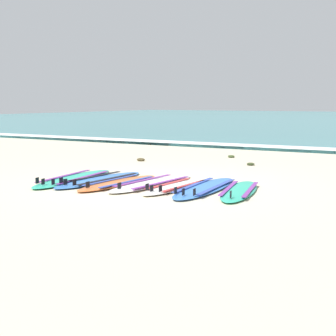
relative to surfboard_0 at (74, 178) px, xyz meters
The scene contains 12 objects.
ground_plane 1.75m from the surfboard_0, 13.38° to the left, with size 80.00×80.00×0.00m, color beige.
wave_foam_strip 8.22m from the surfboard_0, 78.02° to the left, with size 80.00×0.95×0.11m, color white.
surfboard_0 is the anchor object (origin of this frame).
surfboard_1 0.58m from the surfboard_0, 11.85° to the left, with size 0.81×2.50×0.18m.
surfboard_2 1.11m from the surfboard_0, ahead, with size 0.75×2.25×0.18m.
surfboard_3 1.71m from the surfboard_0, ahead, with size 0.90×2.50×0.18m.
surfboard_4 2.27m from the surfboard_0, ahead, with size 0.68×2.05×0.18m.
surfboard_5 2.79m from the surfboard_0, ahead, with size 0.72×2.49×0.18m.
surfboard_6 3.43m from the surfboard_0, ahead, with size 0.92×2.19×0.18m.
seaweed_clump_near_shoreline 5.40m from the surfboard_0, 75.56° to the left, with size 0.20×0.16×0.07m, color #384723.
seaweed_clump_mid_sand 4.56m from the surfboard_0, 58.46° to the left, with size 0.20×0.16×0.07m, color #2D381E.
seaweed_clump_by_the_boards 3.37m from the surfboard_0, 98.31° to the left, with size 0.23×0.18×0.08m, color #4C4228.
Camera 1 is at (4.58, -7.93, 1.58)m, focal length 51.51 mm.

